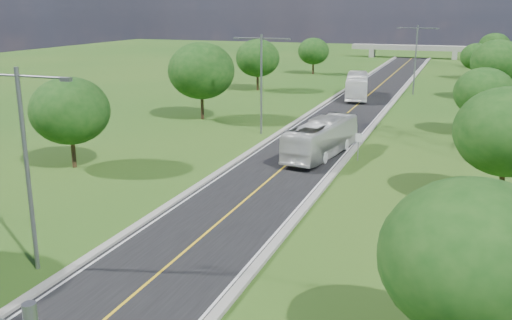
{
  "coord_description": "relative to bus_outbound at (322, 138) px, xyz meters",
  "views": [
    {
      "loc": [
        13.25,
        -8.65,
        12.68
      ],
      "look_at": [
        0.89,
        24.83,
        3.0
      ],
      "focal_mm": 40.0,
      "sensor_mm": 36.0,
      "label": 1
    }
  ],
  "objects": [
    {
      "name": "bus_outbound",
      "position": [
        0.0,
        0.0,
        0.0
      ],
      "size": [
        4.25,
        11.59,
        3.16
      ],
      "primitive_type": "imported",
      "rotation": [
        0.0,
        0.0,
        3.0
      ],
      "color": "silver",
      "rests_on": "road"
    },
    {
      "name": "curb_right",
      "position": [
        2.28,
        27.75,
        -1.53
      ],
      "size": [
        0.5,
        150.0,
        0.22
      ],
      "primitive_type": "cube",
      "color": "gray",
      "rests_on": "ground"
    },
    {
      "name": "curb_left",
      "position": [
        -6.22,
        27.75,
        -1.53
      ],
      "size": [
        0.5,
        150.0,
        0.22
      ],
      "primitive_type": "cube",
      "color": "gray",
      "rests_on": "ground"
    },
    {
      "name": "tree_lb",
      "position": [
        -17.97,
        -10.25,
        3.01
      ],
      "size": [
        6.3,
        6.3,
        7.33
      ],
      "color": "black",
      "rests_on": "ground"
    },
    {
      "name": "tree_le",
      "position": [
        -16.47,
        59.75,
        2.7
      ],
      "size": [
        5.88,
        5.88,
        6.84
      ],
      "color": "black",
      "rests_on": "ground"
    },
    {
      "name": "streetlight_mid_left",
      "position": [
        -7.97,
        6.75,
        4.31
      ],
      "size": [
        5.9,
        0.25,
        10.0
      ],
      "color": "slate",
      "rests_on": "ground"
    },
    {
      "name": "road",
      "position": [
        -1.97,
        27.75,
        -1.61
      ],
      "size": [
        8.0,
        150.0,
        0.06
      ],
      "primitive_type": "cube",
      "color": "black",
      "rests_on": "ground"
    },
    {
      "name": "tree_rb",
      "position": [
        14.03,
        -8.25,
        3.32
      ],
      "size": [
        6.72,
        6.72,
        7.82
      ],
      "color": "black",
      "rests_on": "ground"
    },
    {
      "name": "bus_inbound",
      "position": [
        -3.16,
        33.34,
        0.13
      ],
      "size": [
        4.85,
        12.53,
        3.41
      ],
      "primitive_type": "imported",
      "rotation": [
        0.0,
        0.0,
        0.17
      ],
      "color": "white",
      "rests_on": "road"
    },
    {
      "name": "tree_rf",
      "position": [
        16.03,
        81.75,
        3.01
      ],
      "size": [
        6.3,
        6.3,
        7.33
      ],
      "color": "black",
      "rests_on": "ground"
    },
    {
      "name": "overpass",
      "position": [
        -1.97,
        101.75,
        0.77
      ],
      "size": [
        30.0,
        3.0,
        3.2
      ],
      "color": "gray",
      "rests_on": "ground"
    },
    {
      "name": "speed_limit_sign",
      "position": [
        3.23,
        -0.27,
        -0.04
      ],
      "size": [
        0.55,
        0.09,
        2.4
      ],
      "color": "slate",
      "rests_on": "ground"
    },
    {
      "name": "tree_ra",
      "position": [
        12.03,
        -28.25,
        3.01
      ],
      "size": [
        6.3,
        6.3,
        7.33
      ],
      "color": "black",
      "rests_on": "ground"
    },
    {
      "name": "tree_re",
      "position": [
        12.53,
        61.75,
        2.39
      ],
      "size": [
        5.46,
        5.46,
        6.35
      ],
      "color": "black",
      "rests_on": "ground"
    },
    {
      "name": "streetlight_far_right",
      "position": [
        4.03,
        39.75,
        4.31
      ],
      "size": [
        5.9,
        0.25,
        10.0
      ],
      "color": "slate",
      "rests_on": "ground"
    },
    {
      "name": "tree_rc",
      "position": [
        13.03,
        13.75,
        2.7
      ],
      "size": [
        5.88,
        5.88,
        6.84
      ],
      "color": "black",
      "rests_on": "ground"
    },
    {
      "name": "streetlight_near_left",
      "position": [
        -7.97,
        -26.25,
        4.31
      ],
      "size": [
        5.9,
        0.25,
        10.0
      ],
      "color": "slate",
      "rests_on": "ground"
    },
    {
      "name": "tree_ld",
      "position": [
        -18.97,
        35.75,
        3.32
      ],
      "size": [
        6.72,
        6.72,
        7.82
      ],
      "color": "black",
      "rests_on": "ground"
    },
    {
      "name": "tree_lc",
      "position": [
        -16.97,
        11.75,
        3.94
      ],
      "size": [
        7.56,
        7.56,
        8.79
      ],
      "color": "black",
      "rests_on": "ground"
    },
    {
      "name": "ground",
      "position": [
        -1.97,
        21.75,
        -1.64
      ],
      "size": [
        260.0,
        260.0,
        0.0
      ],
      "primitive_type": "plane",
      "color": "#1F4F16",
      "rests_on": "ground"
    },
    {
      "name": "tree_rd",
      "position": [
        15.03,
        37.75,
        3.63
      ],
      "size": [
        7.14,
        7.14,
        8.3
      ],
      "color": "black",
      "rests_on": "ground"
    }
  ]
}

